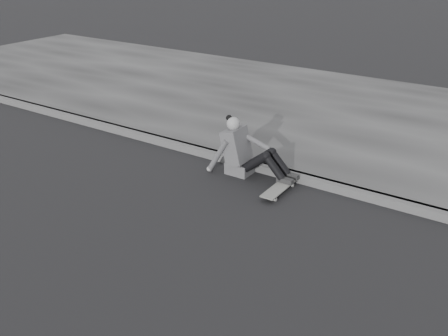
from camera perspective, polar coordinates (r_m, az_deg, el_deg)
name	(u,v)px	position (r m, az deg, el deg)	size (l,w,h in m)	color
ground	(183,265)	(5.55, -4.76, -10.96)	(80.00, 80.00, 0.00)	black
curb	(290,175)	(7.43, 7.50, -0.78)	(24.00, 0.16, 0.12)	#515151
sidewalk	(360,119)	(10.05, 15.27, 5.45)	(24.00, 6.00, 0.12)	#3A3A3A
skateboard	(280,188)	(7.00, 6.36, -2.28)	(0.20, 0.78, 0.09)	gray
seated_woman	(244,152)	(7.40, 2.31, 1.86)	(1.38, 0.46, 0.88)	#4F4F51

